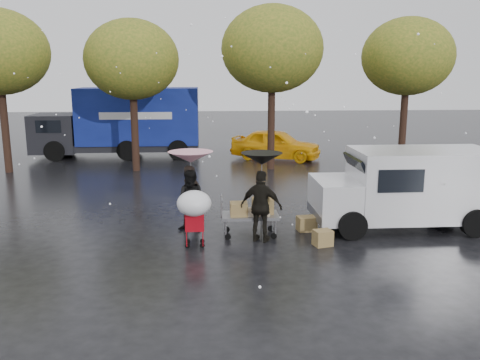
{
  "coord_description": "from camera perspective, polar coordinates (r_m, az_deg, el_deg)",
  "views": [
    {
      "loc": [
        -0.4,
        -12.38,
        4.27
      ],
      "look_at": [
        0.5,
        1.0,
        1.42
      ],
      "focal_mm": 38.0,
      "sensor_mm": 36.0,
      "label": 1
    }
  ],
  "objects": [
    {
      "name": "umbrella_pink",
      "position": [
        13.8,
        -5.57,
        2.57
      ],
      "size": [
        1.22,
        1.22,
        2.17
      ],
      "color": "#4C4C4C",
      "rests_on": "ground"
    },
    {
      "name": "vendor_cart",
      "position": [
        13.43,
        1.47,
        -3.3
      ],
      "size": [
        1.52,
        0.8,
        1.27
      ],
      "color": "slate",
      "rests_on": "ground"
    },
    {
      "name": "shopping_cart",
      "position": [
        12.44,
        -5.17,
        -2.97
      ],
      "size": [
        0.84,
        0.84,
        1.46
      ],
      "color": "#B80A17",
      "rests_on": "ground"
    },
    {
      "name": "person_black",
      "position": [
        12.92,
        2.41,
        -2.99
      ],
      "size": [
        1.18,
        0.85,
        1.86
      ],
      "primitive_type": "imported",
      "rotation": [
        0.0,
        0.0,
        2.73
      ],
      "color": "black",
      "rests_on": "ground"
    },
    {
      "name": "blue_truck",
      "position": [
        26.68,
        -13.03,
        6.3
      ],
      "size": [
        8.3,
        2.6,
        3.5
      ],
      "color": "navy",
      "rests_on": "ground"
    },
    {
      "name": "person_middle",
      "position": [
        13.83,
        -5.4,
        -2.36
      ],
      "size": [
        0.96,
        0.83,
        1.7
      ],
      "primitive_type": "imported",
      "rotation": [
        0.0,
        0.0,
        -0.25
      ],
      "color": "black",
      "rests_on": "ground"
    },
    {
      "name": "ground",
      "position": [
        13.1,
        -1.91,
        -7.02
      ],
      "size": [
        90.0,
        90.0,
        0.0
      ],
      "primitive_type": "plane",
      "color": "black",
      "rests_on": "ground"
    },
    {
      "name": "white_van",
      "position": [
        14.81,
        18.35,
        -0.73
      ],
      "size": [
        4.91,
        2.18,
        2.2
      ],
      "color": "silver",
      "rests_on": "ground"
    },
    {
      "name": "yellow_taxi",
      "position": [
        25.38,
        4.05,
        4.02
      ],
      "size": [
        4.77,
        3.4,
        1.51
      ],
      "primitive_type": "imported",
      "rotation": [
        0.0,
        0.0,
        1.16
      ],
      "color": "#FFB40D",
      "rests_on": "ground"
    },
    {
      "name": "tree_row",
      "position": [
        22.39,
        -4.15,
        13.91
      ],
      "size": [
        21.6,
        4.4,
        7.12
      ],
      "color": "black",
      "rests_on": "ground"
    },
    {
      "name": "box_ground_near",
      "position": [
        12.98,
        9.28,
        -6.43
      ],
      "size": [
        0.52,
        0.46,
        0.4
      ],
      "primitive_type": "cube",
      "rotation": [
        0.0,
        0.0,
        0.27
      ],
      "color": "olive",
      "rests_on": "ground"
    },
    {
      "name": "box_ground_far",
      "position": [
        14.12,
        7.49,
        -4.87
      ],
      "size": [
        0.56,
        0.46,
        0.39
      ],
      "primitive_type": "cube",
      "rotation": [
        0.0,
        0.0,
        0.16
      ],
      "color": "olive",
      "rests_on": "ground"
    },
    {
      "name": "person_pink",
      "position": [
        14.03,
        -5.47,
        -1.98
      ],
      "size": [
        0.75,
        0.77,
        1.78
      ],
      "primitive_type": "imported",
      "rotation": [
        0.0,
        0.0,
        0.87
      ],
      "color": "black",
      "rests_on": "ground"
    },
    {
      "name": "umbrella_black",
      "position": [
        12.66,
        2.46,
        2.38
      ],
      "size": [
        1.04,
        1.04,
        2.31
      ],
      "color": "#4C4C4C",
      "rests_on": "ground"
    }
  ]
}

